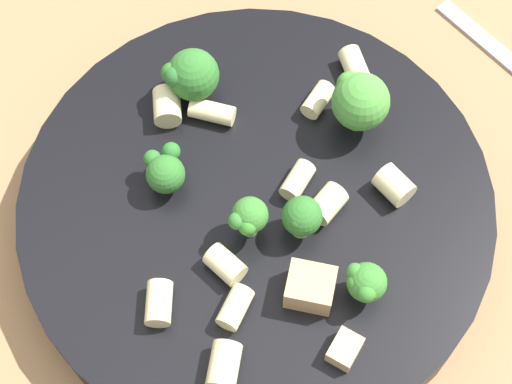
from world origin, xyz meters
TOP-DOWN VIEW (x-y plane):
  - ground_plane at (0.00, 0.00)m, footprint 2.00×2.00m
  - pasta_bowl at (0.00, 0.00)m, footprint 0.30×0.30m
  - broccoli_floret_0 at (-0.03, 0.02)m, footprint 0.02×0.02m
  - broccoli_floret_1 at (0.06, -0.01)m, footprint 0.03×0.03m
  - broccoli_floret_2 at (0.05, -0.07)m, footprint 0.04×0.03m
  - broccoli_floret_3 at (-0.06, -0.07)m, footprint 0.04×0.04m
  - broccoli_floret_4 at (0.00, 0.02)m, footprint 0.02×0.02m
  - broccoli_floret_5 at (-0.07, 0.05)m, footprint 0.02×0.03m
  - rigatoni_0 at (-0.00, 0.07)m, footprint 0.02×0.03m
  - rigatoni_1 at (-0.04, -0.00)m, footprint 0.03×0.03m
  - rigatoni_2 at (0.00, 0.11)m, footprint 0.02×0.03m
  - rigatoni_3 at (-0.03, -0.07)m, footprint 0.02×0.03m
  - rigatoni_4 at (-0.08, -0.02)m, footprint 0.03×0.03m
  - rigatoni_5 at (-0.05, -0.10)m, footprint 0.02×0.03m
  - rigatoni_6 at (-0.02, -0.01)m, footprint 0.02×0.03m
  - rigatoni_7 at (0.01, 0.05)m, footprint 0.03×0.03m
  - rigatoni_8 at (0.07, -0.05)m, footprint 0.02×0.03m
  - rigatoni_9 at (0.04, 0.08)m, footprint 0.02×0.03m
  - rigatoni_10 at (0.04, -0.05)m, footprint 0.03×0.02m
  - chicken_chunk_0 at (-0.07, 0.09)m, footprint 0.02×0.02m
  - chicken_chunk_1 at (-0.04, 0.06)m, footprint 0.03×0.03m

SIDE VIEW (x-z plane):
  - ground_plane at x=0.00m, z-range 0.00..0.00m
  - pasta_bowl at x=0.00m, z-range 0.00..0.04m
  - chicken_chunk_0 at x=-0.07m, z-range 0.03..0.05m
  - rigatoni_3 at x=-0.03m, z-range 0.03..0.05m
  - rigatoni_10 at x=0.04m, z-range 0.03..0.05m
  - rigatoni_6 at x=-0.02m, z-range 0.03..0.05m
  - rigatoni_0 at x=0.00m, z-range 0.03..0.05m
  - rigatoni_5 at x=-0.05m, z-range 0.03..0.05m
  - rigatoni_9 at x=0.04m, z-range 0.03..0.05m
  - rigatoni_7 at x=0.01m, z-range 0.03..0.05m
  - rigatoni_1 at x=-0.04m, z-range 0.03..0.05m
  - rigatoni_2 at x=0.00m, z-range 0.03..0.05m
  - rigatoni_4 at x=-0.08m, z-range 0.03..0.05m
  - rigatoni_8 at x=0.07m, z-range 0.03..0.05m
  - chicken_chunk_1 at x=-0.04m, z-range 0.03..0.05m
  - broccoli_floret_1 at x=0.06m, z-range 0.04..0.07m
  - broccoli_floret_5 at x=-0.07m, z-range 0.04..0.07m
  - broccoli_floret_0 at x=-0.03m, z-range 0.04..0.07m
  - broccoli_floret_2 at x=0.05m, z-range 0.04..0.08m
  - broccoli_floret_4 at x=0.00m, z-range 0.04..0.07m
  - broccoli_floret_3 at x=-0.06m, z-range 0.04..0.08m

